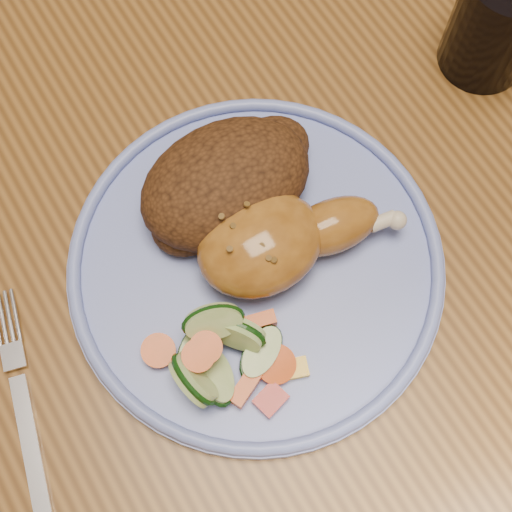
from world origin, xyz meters
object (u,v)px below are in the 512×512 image
dining_table (316,198)px  drinking_glass (498,21)px  plate (256,266)px  fork (25,415)px

dining_table → drinking_glass: (0.17, 0.01, 0.13)m
plate → drinking_glass: (0.26, 0.06, 0.04)m
plate → fork: 0.20m
fork → drinking_glass: size_ratio=1.58×
plate → drinking_glass: size_ratio=2.92×
plate → fork: size_ratio=1.85×
dining_table → fork: size_ratio=9.10×
plate → drinking_glass: 0.28m
fork → drinking_glass: drinking_glass is taller
fork → drinking_glass: 0.47m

